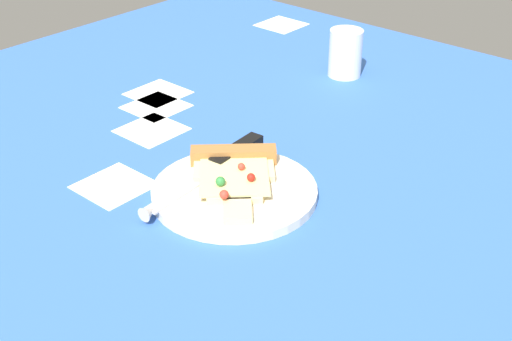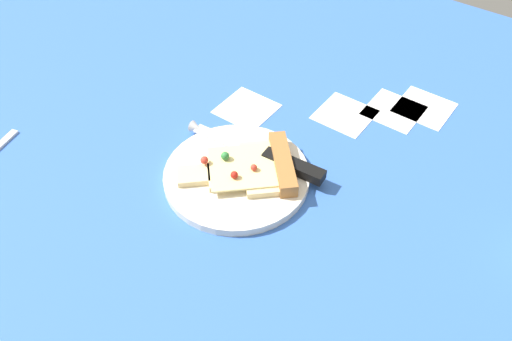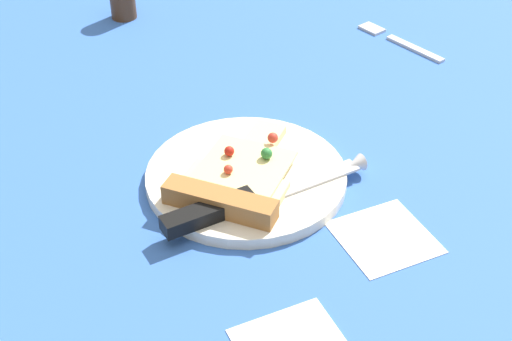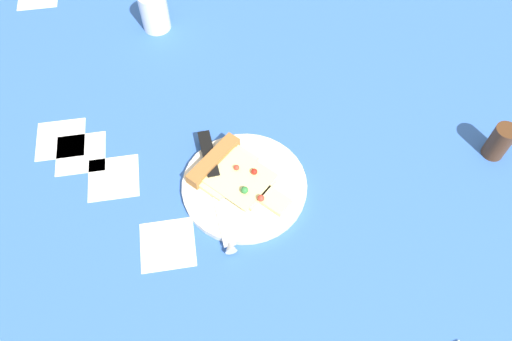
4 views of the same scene
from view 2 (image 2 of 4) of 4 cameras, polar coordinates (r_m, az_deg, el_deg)
ground_plane at (r=80.37cm, az=-5.96°, el=-1.71°), size 152.71×152.71×3.00cm
plate at (r=78.52cm, az=-2.14°, el=-0.56°), size 22.09×22.09×1.33cm
pizza_slice at (r=77.64cm, az=-0.30°, el=0.35°), size 17.62×18.00×2.58cm
knife at (r=79.67cm, az=1.25°, el=1.62°), size 4.13×24.09×2.45cm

